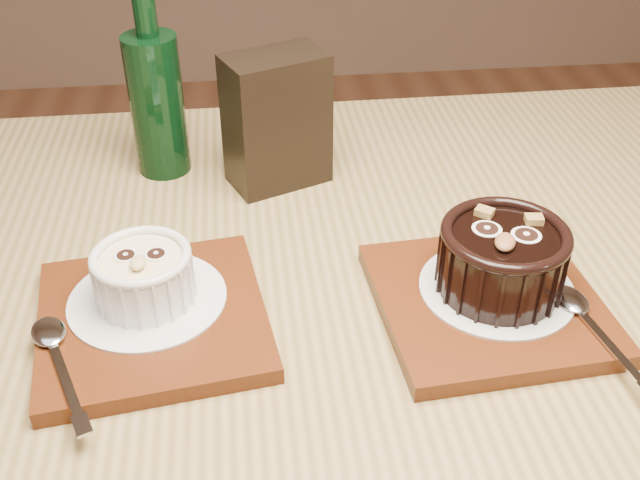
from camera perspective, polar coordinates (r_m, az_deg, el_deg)
The scene contains 11 objects.
table at distance 0.70m, azimuth -0.34°, elevation -10.53°, with size 1.21×0.81×0.75m.
tray_left at distance 0.63m, azimuth -12.59°, elevation -5.90°, with size 0.18×0.18×0.01m, color #55250E.
doily_left at distance 0.64m, azimuth -13.00°, elevation -4.39°, with size 0.13×0.13×0.00m, color silver.
ramekin_white at distance 0.62m, azimuth -13.32°, elevation -2.53°, with size 0.08×0.08×0.05m.
spoon_left at distance 0.59m, azimuth -19.32°, elevation -8.58°, with size 0.03×0.13×0.01m, color silver, non-canonical shape.
tray_right at distance 0.64m, azimuth 12.63°, elevation -4.67°, with size 0.18×0.18×0.01m, color #55250E.
doily_right at distance 0.65m, azimuth 13.32°, elevation -3.61°, with size 0.13×0.13×0.00m, color silver.
ramekin_dark at distance 0.63m, azimuth 13.72°, elevation -1.22°, with size 0.11×0.11×0.06m.
spoon_right at distance 0.63m, azimuth 20.23°, elevation -6.22°, with size 0.03×0.13×0.01m, color silver, non-canonical shape.
condiment_stand at distance 0.78m, azimuth -3.32°, elevation 9.07°, with size 0.10×0.06×0.14m, color black.
green_bottle at distance 0.81m, azimuth -12.35°, elevation 10.40°, with size 0.06×0.06×0.21m.
Camera 1 is at (0.10, -0.25, 1.16)m, focal length 42.00 mm.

